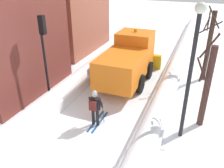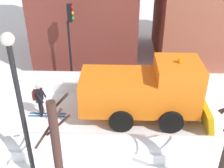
# 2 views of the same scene
# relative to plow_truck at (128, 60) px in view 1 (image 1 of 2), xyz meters

# --- Properties ---
(ground_plane) EXTENTS (80.00, 80.00, 0.00)m
(ground_plane) POSITION_rel_plow_truck_xyz_m (0.04, 1.78, -1.48)
(ground_plane) COLOR white
(snowbank_left) EXTENTS (1.10, 36.00, 1.02)m
(snowbank_left) POSITION_rel_plow_truck_xyz_m (-2.56, 1.78, -1.04)
(snowbank_left) COLOR white
(snowbank_left) RESTS_ON ground
(snowbank_right) EXTENTS (1.10, 36.00, 0.95)m
(snowbank_right) POSITION_rel_plow_truck_xyz_m (2.64, 1.78, -1.08)
(snowbank_right) COLOR white
(snowbank_right) RESTS_ON ground
(plow_truck) EXTENTS (3.20, 5.98, 3.12)m
(plow_truck) POSITION_rel_plow_truck_xyz_m (0.00, 0.00, 0.00)
(plow_truck) COLOR orange
(plow_truck) RESTS_ON ground
(skier) EXTENTS (0.62, 1.80, 1.81)m
(skier) POSITION_rel_plow_truck_xyz_m (0.07, -5.01, -0.48)
(skier) COLOR black
(skier) RESTS_ON ground
(traffic_light_pole) EXTENTS (0.28, 0.42, 4.61)m
(traffic_light_pole) POSITION_rel_plow_truck_xyz_m (-3.14, -3.89, 1.74)
(traffic_light_pole) COLOR black
(traffic_light_pole) RESTS_ON ground
(street_lamp) EXTENTS (0.40, 0.40, 5.58)m
(street_lamp) POSITION_rel_plow_truck_xyz_m (3.84, -4.34, 2.02)
(street_lamp) COLOR black
(street_lamp) RESTS_ON ground
(bare_tree_near) EXTENTS (0.78, 1.25, 4.20)m
(bare_tree_near) POSITION_rel_plow_truck_xyz_m (4.57, -3.15, 0.51)
(bare_tree_near) COLOR #442A24
(bare_tree_near) RESTS_ON ground
(bare_tree_mid) EXTENTS (1.31, 1.13, 4.68)m
(bare_tree_mid) POSITION_rel_plow_truck_xyz_m (4.49, 2.16, 0.86)
(bare_tree_mid) COLOR #3B2C25
(bare_tree_mid) RESTS_ON ground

